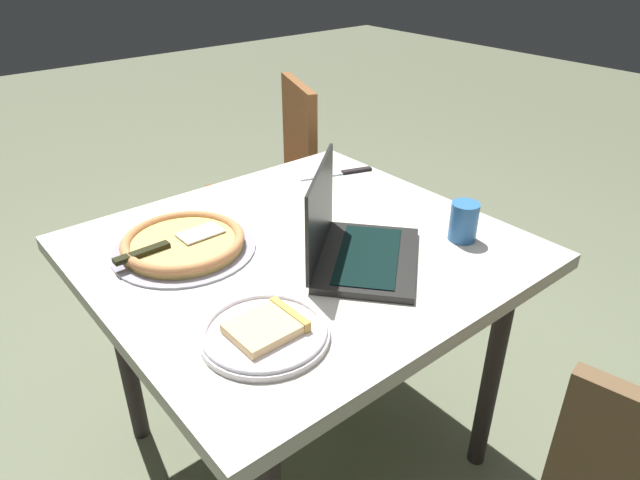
{
  "coord_description": "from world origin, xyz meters",
  "views": [
    {
      "loc": [
        -0.77,
        -1.0,
        1.47
      ],
      "look_at": [
        0.03,
        -0.04,
        0.76
      ],
      "focal_mm": 31.87,
      "sensor_mm": 36.0,
      "label": 1
    }
  ],
  "objects_px": {
    "pizza_plate": "(265,332)",
    "chair_near": "(277,182)",
    "table_knife": "(344,173)",
    "laptop": "(352,243)",
    "dining_table": "(301,271)",
    "pizza_tray": "(183,243)",
    "drink_cup": "(464,221)"
  },
  "relations": [
    {
      "from": "table_knife",
      "to": "drink_cup",
      "type": "relative_size",
      "value": 2.36
    },
    {
      "from": "dining_table",
      "to": "pizza_plate",
      "type": "bearing_deg",
      "value": -138.79
    },
    {
      "from": "laptop",
      "to": "table_knife",
      "type": "distance_m",
      "value": 0.55
    },
    {
      "from": "dining_table",
      "to": "pizza_tray",
      "type": "bearing_deg",
      "value": 145.17
    },
    {
      "from": "dining_table",
      "to": "laptop",
      "type": "height_order",
      "value": "laptop"
    },
    {
      "from": "chair_near",
      "to": "laptop",
      "type": "bearing_deg",
      "value": -114.86
    },
    {
      "from": "pizza_plate",
      "to": "table_knife",
      "type": "relative_size",
      "value": 1.08
    },
    {
      "from": "dining_table",
      "to": "chair_near",
      "type": "relative_size",
      "value": 1.11
    },
    {
      "from": "dining_table",
      "to": "pizza_tray",
      "type": "height_order",
      "value": "pizza_tray"
    },
    {
      "from": "pizza_plate",
      "to": "chair_near",
      "type": "distance_m",
      "value": 1.3
    },
    {
      "from": "table_knife",
      "to": "chair_near",
      "type": "bearing_deg",
      "value": 81.04
    },
    {
      "from": "dining_table",
      "to": "laptop",
      "type": "relative_size",
      "value": 2.55
    },
    {
      "from": "pizza_tray",
      "to": "table_knife",
      "type": "distance_m",
      "value": 0.65
    },
    {
      "from": "table_knife",
      "to": "chair_near",
      "type": "xyz_separation_m",
      "value": [
        0.08,
        0.5,
        -0.22
      ]
    },
    {
      "from": "pizza_plate",
      "to": "chair_near",
      "type": "bearing_deg",
      "value": 53.62
    },
    {
      "from": "pizza_tray",
      "to": "chair_near",
      "type": "height_order",
      "value": "chair_near"
    },
    {
      "from": "pizza_plate",
      "to": "pizza_tray",
      "type": "bearing_deg",
      "value": 84.76
    },
    {
      "from": "laptop",
      "to": "pizza_plate",
      "type": "relative_size",
      "value": 1.54
    },
    {
      "from": "laptop",
      "to": "dining_table",
      "type": "bearing_deg",
      "value": 109.92
    },
    {
      "from": "laptop",
      "to": "chair_near",
      "type": "relative_size",
      "value": 0.43
    },
    {
      "from": "dining_table",
      "to": "pizza_plate",
      "type": "relative_size",
      "value": 3.92
    },
    {
      "from": "chair_near",
      "to": "dining_table",
      "type": "bearing_deg",
      "value": -121.37
    },
    {
      "from": "table_knife",
      "to": "drink_cup",
      "type": "bearing_deg",
      "value": -95.88
    },
    {
      "from": "table_knife",
      "to": "chair_near",
      "type": "height_order",
      "value": "chair_near"
    },
    {
      "from": "dining_table",
      "to": "drink_cup",
      "type": "bearing_deg",
      "value": -34.96
    },
    {
      "from": "laptop",
      "to": "table_knife",
      "type": "height_order",
      "value": "laptop"
    },
    {
      "from": "laptop",
      "to": "pizza_plate",
      "type": "bearing_deg",
      "value": -162.11
    },
    {
      "from": "dining_table",
      "to": "drink_cup",
      "type": "distance_m",
      "value": 0.44
    },
    {
      "from": "laptop",
      "to": "table_knife",
      "type": "relative_size",
      "value": 1.65
    },
    {
      "from": "dining_table",
      "to": "chair_near",
      "type": "xyz_separation_m",
      "value": [
        0.48,
        0.78,
        -0.14
      ]
    },
    {
      "from": "dining_table",
      "to": "drink_cup",
      "type": "relative_size",
      "value": 9.96
    },
    {
      "from": "pizza_plate",
      "to": "chair_near",
      "type": "xyz_separation_m",
      "value": [
        0.76,
        1.03,
        -0.23
      ]
    }
  ]
}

